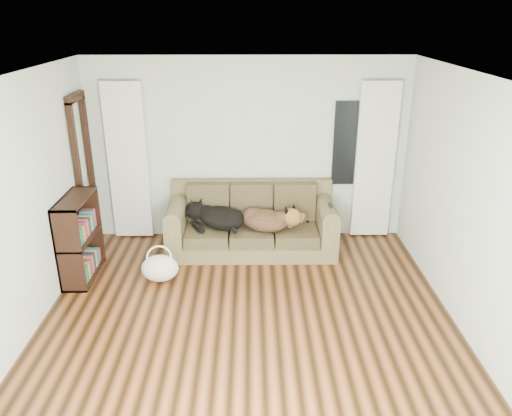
{
  "coord_description": "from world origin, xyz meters",
  "views": [
    {
      "loc": [
        0.04,
        -4.38,
        3.16
      ],
      "look_at": [
        0.1,
        1.6,
        0.77
      ],
      "focal_mm": 35.0,
      "sensor_mm": 36.0,
      "label": 1
    }
  ],
  "objects_px": {
    "dog_shepherd": "(268,220)",
    "tote_bag": "(160,269)",
    "bookshelf": "(80,240)",
    "dog_black_lab": "(218,218)",
    "sofa": "(252,220)"
  },
  "relations": [
    {
      "from": "sofa",
      "to": "tote_bag",
      "type": "height_order",
      "value": "sofa"
    },
    {
      "from": "dog_shepherd",
      "to": "tote_bag",
      "type": "distance_m",
      "value": 1.59
    },
    {
      "from": "sofa",
      "to": "tote_bag",
      "type": "relative_size",
      "value": 4.98
    },
    {
      "from": "tote_bag",
      "to": "bookshelf",
      "type": "distance_m",
      "value": 1.06
    },
    {
      "from": "tote_bag",
      "to": "dog_black_lab",
      "type": "bearing_deg",
      "value": 50.9
    },
    {
      "from": "dog_black_lab",
      "to": "bookshelf",
      "type": "height_order",
      "value": "bookshelf"
    },
    {
      "from": "dog_shepherd",
      "to": "bookshelf",
      "type": "relative_size",
      "value": 0.65
    },
    {
      "from": "tote_bag",
      "to": "bookshelf",
      "type": "relative_size",
      "value": 0.44
    },
    {
      "from": "dog_black_lab",
      "to": "bookshelf",
      "type": "relative_size",
      "value": 0.66
    },
    {
      "from": "dog_shepherd",
      "to": "tote_bag",
      "type": "relative_size",
      "value": 1.5
    },
    {
      "from": "sofa",
      "to": "bookshelf",
      "type": "relative_size",
      "value": 2.17
    },
    {
      "from": "tote_bag",
      "to": "bookshelf",
      "type": "xyz_separation_m",
      "value": [
        -0.99,
        0.13,
        0.34
      ]
    },
    {
      "from": "bookshelf",
      "to": "dog_black_lab",
      "type": "bearing_deg",
      "value": 27.89
    },
    {
      "from": "dog_shepherd",
      "to": "tote_bag",
      "type": "xyz_separation_m",
      "value": [
        -1.36,
        -0.76,
        -0.33
      ]
    },
    {
      "from": "dog_black_lab",
      "to": "sofa",
      "type": "bearing_deg",
      "value": 38.18
    }
  ]
}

